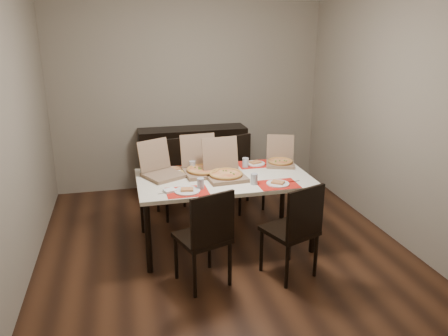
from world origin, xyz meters
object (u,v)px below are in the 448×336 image
Objects in this scene: chair_far_left at (173,174)px; pizza_box_center at (225,172)px; dining_table at (224,183)px; chair_near_left at (206,235)px; chair_far_right at (241,169)px; dip_bowl at (224,171)px; chair_near_right at (295,227)px; soda_bottle at (145,161)px; sideboard at (193,159)px.

pizza_box_center is (0.43, -0.94, 0.30)m from chair_far_left.
dining_table is 1.03m from chair_far_left.
chair_near_left is at bearing -114.85° from pizza_box_center.
chair_far_right is 0.89m from dip_bowl.
chair_near_right is at bearing -63.15° from chair_far_left.
dining_table is 1.94× the size of chair_near_right.
soda_bottle is at bearing 111.51° from chair_near_left.
sideboard is 1.61× the size of chair_far_left.
chair_near_left is 1.00× the size of chair_far_left.
chair_far_left is 2.95× the size of soda_bottle.
dining_table is 1.04m from chair_far_right.
dining_table is 0.89m from chair_near_left.
soda_bottle is (-1.24, -0.59, 0.37)m from chair_far_right.
sideboard is 1.57m from dip_bowl.
chair_far_left reaches higher than sideboard.
chair_near_right is (0.51, -2.54, 0.06)m from sideboard.
dining_table is 0.98m from chair_near_right.
chair_near_right is (0.47, -0.84, -0.17)m from dining_table.
chair_far_right is at bearing 64.69° from pizza_box_center.
chair_near_left reaches higher than dip_bowl.
chair_far_right is 7.90× the size of dip_bowl.
chair_far_left is 0.93m from dip_bowl.
sideboard is 4.76× the size of soda_bottle.
chair_far_left is 0.87m from chair_far_right.
soda_bottle is (-1.26, 1.17, 0.37)m from chair_near_right.
sideboard reaches higher than dip_bowl.
sideboard is at bearing 101.36° from chair_near_right.
pizza_box_center is 3.91× the size of dip_bowl.
chair_far_left is 1.00× the size of chair_far_right.
soda_bottle is at bearing 168.93° from dip_bowl.
pizza_box_center is 0.87m from soda_bottle.
chair_near_right is 7.90× the size of dip_bowl.
chair_far_left reaches higher than dining_table.
chair_near_right is at bearing -67.17° from dip_bowl.
dining_table is 5.71× the size of soda_bottle.
chair_near_right reaches higher than dip_bowl.
chair_far_left is 1.08m from pizza_box_center.
chair_near_right is at bearing -60.53° from pizza_box_center.
dining_table is 3.91× the size of pizza_box_center.
sideboard reaches higher than dining_table.
chair_near_left is 0.82m from chair_near_right.
soda_bottle is (-0.75, -1.37, 0.43)m from sideboard.
chair_near_left is 1.89m from chair_far_right.
sideboard is 0.87m from chair_far_left.
soda_bottle reaches higher than chair_near_left.
dining_table is at bearing 118.97° from chair_near_right.
sideboard is at bearing 91.49° from dining_table.
pizza_box_center reaches higher than chair_near_right.
chair_far_left and chair_far_right have the same top height.
chair_near_left reaches higher than sideboard.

